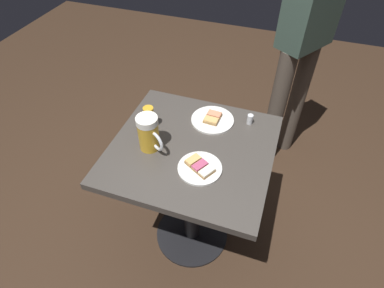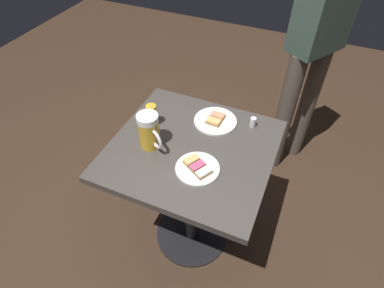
# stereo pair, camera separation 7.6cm
# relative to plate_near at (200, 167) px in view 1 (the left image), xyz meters

# --- Properties ---
(ground_plane) EXTENTS (6.00, 6.00, 0.00)m
(ground_plane) POSITION_rel_plate_near_xyz_m (-0.11, -0.07, -0.79)
(ground_plane) COLOR #382619
(cafe_table) EXTENTS (0.70, 0.73, 0.78)m
(cafe_table) POSITION_rel_plate_near_xyz_m (-0.11, -0.07, -0.19)
(cafe_table) COLOR black
(cafe_table) RESTS_ON ground_plane
(plate_near) EXTENTS (0.19, 0.19, 0.03)m
(plate_near) POSITION_rel_plate_near_xyz_m (0.00, 0.00, 0.00)
(plate_near) COLOR white
(plate_near) RESTS_ON cafe_table
(plate_far) EXTENTS (0.21, 0.21, 0.03)m
(plate_far) POSITION_rel_plate_near_xyz_m (-0.32, -0.04, -0.00)
(plate_far) COLOR white
(plate_far) RESTS_ON cafe_table
(beer_mug) EXTENTS (0.11, 0.14, 0.17)m
(beer_mug) POSITION_rel_plate_near_xyz_m (-0.05, -0.25, 0.08)
(beer_mug) COLOR gold
(beer_mug) RESTS_ON cafe_table
(beer_glass_small) EXTENTS (0.05, 0.05, 0.11)m
(beer_glass_small) POSITION_rel_plate_near_xyz_m (-0.18, -0.31, 0.05)
(beer_glass_small) COLOR gold
(beer_glass_small) RESTS_ON cafe_table
(salt_shaker) EXTENTS (0.03, 0.03, 0.05)m
(salt_shaker) POSITION_rel_plate_near_xyz_m (-0.36, 0.14, 0.02)
(salt_shaker) COLOR silver
(salt_shaker) RESTS_ON cafe_table
(patron_standing) EXTENTS (0.37, 0.32, 1.65)m
(patron_standing) POSITION_rel_plate_near_xyz_m (-1.01, 0.31, 0.18)
(patron_standing) COLOR #51473D
(patron_standing) RESTS_ON ground_plane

